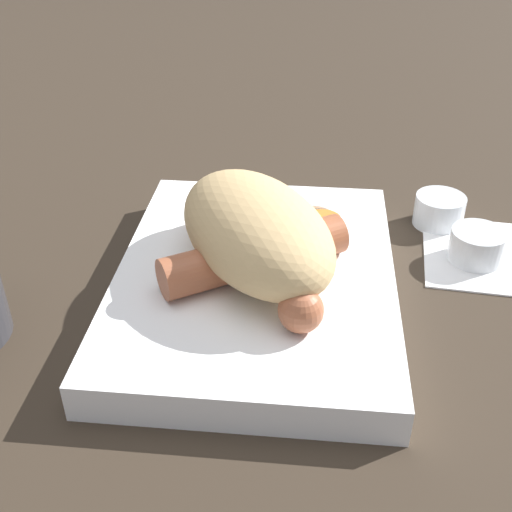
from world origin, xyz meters
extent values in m
plane|color=#33281E|center=(0.00, 0.00, 0.00)|extent=(3.00, 3.00, 0.00)
cube|color=white|center=(0.00, 0.00, 0.01)|extent=(0.26, 0.20, 0.03)
ellipsoid|color=tan|center=(0.00, 0.00, 0.06)|extent=(0.18, 0.16, 0.06)
cylinder|color=#9E5638|center=(0.01, 0.00, 0.04)|extent=(0.10, 0.13, 0.03)
sphere|color=#9E5638|center=(0.06, 0.03, 0.04)|extent=(0.03, 0.03, 0.03)
sphere|color=#9E5638|center=(-0.05, -0.04, 0.04)|extent=(0.03, 0.03, 0.03)
cylinder|color=#F99E4C|center=(-0.07, 0.03, 0.03)|extent=(0.03, 0.03, 0.00)
cylinder|color=orange|center=(-0.07, 0.05, 0.03)|extent=(0.04, 0.04, 0.00)
cylinder|color=orange|center=(-0.07, 0.05, 0.03)|extent=(0.02, 0.02, 0.00)
cylinder|color=#F99E4C|center=(-0.06, 0.03, 0.03)|extent=(0.05, 0.05, 0.00)
cylinder|color=orange|center=(-0.05, 0.04, 0.03)|extent=(0.04, 0.04, 0.00)
torus|color=silver|center=(-0.07, 0.04, 0.03)|extent=(0.04, 0.04, 0.00)
torus|color=silver|center=(-0.05, 0.03, 0.03)|extent=(0.04, 0.04, 0.00)
cube|color=white|center=(-0.07, 0.18, 0.00)|extent=(0.12, 0.12, 0.00)
cylinder|color=silver|center=(-0.07, 0.17, 0.01)|extent=(0.04, 0.04, 0.03)
cylinder|color=white|center=(-0.07, 0.17, 0.01)|extent=(0.04, 0.04, 0.01)
cylinder|color=silver|center=(-0.12, 0.15, 0.01)|extent=(0.04, 0.04, 0.03)
cylinder|color=white|center=(-0.12, 0.15, 0.01)|extent=(0.04, 0.04, 0.01)
camera|label=1|loc=(0.37, 0.04, 0.29)|focal=45.00mm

